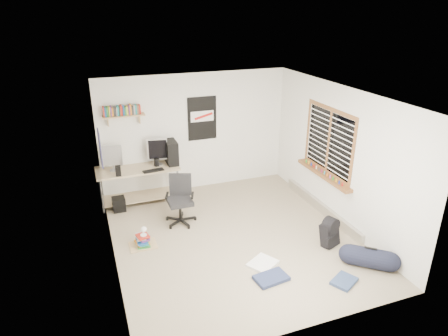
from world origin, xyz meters
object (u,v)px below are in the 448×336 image
object	(u,v)px
office_chair	(180,199)
backpack	(329,234)
desk	(139,184)
duffel_bag	(369,259)
book_stack	(142,238)

from	to	relation	value
office_chair	backpack	world-z (taller)	office_chair
desk	duffel_bag	bearing A→B (deg)	-68.18
office_chair	book_stack	distance (m)	1.01
office_chair	backpack	xyz separation A→B (m)	(2.16, -1.58, -0.29)
desk	backpack	xyz separation A→B (m)	(2.73, -2.74, -0.16)
office_chair	book_stack	size ratio (longest dim) A/B	2.03
office_chair	duffel_bag	world-z (taller)	office_chair
office_chair	book_stack	xyz separation A→B (m)	(-0.79, -0.54, -0.34)
desk	book_stack	size ratio (longest dim) A/B	3.61
desk	book_stack	xyz separation A→B (m)	(-0.22, -1.70, -0.21)
desk	duffel_bag	distance (m)	4.56
duffel_bag	office_chair	bearing A→B (deg)	176.56
office_chair	duffel_bag	size ratio (longest dim) A/B	1.48
desk	office_chair	bearing A→B (deg)	-82.52
book_stack	duffel_bag	bearing A→B (deg)	-29.15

